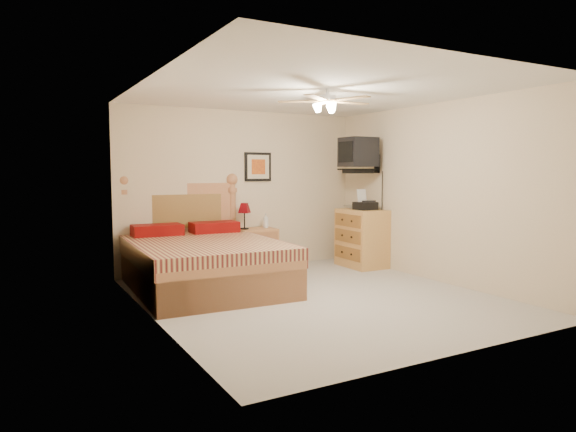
# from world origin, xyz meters

# --- Properties ---
(floor) EXTENTS (4.50, 4.50, 0.00)m
(floor) POSITION_xyz_m (0.00, 0.00, 0.00)
(floor) COLOR #A7A197
(floor) RESTS_ON ground
(ceiling) EXTENTS (4.00, 4.50, 0.04)m
(ceiling) POSITION_xyz_m (0.00, 0.00, 2.50)
(ceiling) COLOR white
(ceiling) RESTS_ON ground
(wall_back) EXTENTS (4.00, 0.04, 2.50)m
(wall_back) POSITION_xyz_m (0.00, 2.25, 1.25)
(wall_back) COLOR beige
(wall_back) RESTS_ON ground
(wall_front) EXTENTS (4.00, 0.04, 2.50)m
(wall_front) POSITION_xyz_m (0.00, -2.25, 1.25)
(wall_front) COLOR beige
(wall_front) RESTS_ON ground
(wall_left) EXTENTS (0.04, 4.50, 2.50)m
(wall_left) POSITION_xyz_m (-2.00, 0.00, 1.25)
(wall_left) COLOR beige
(wall_left) RESTS_ON ground
(wall_right) EXTENTS (0.04, 4.50, 2.50)m
(wall_right) POSITION_xyz_m (2.00, 0.00, 1.25)
(wall_right) COLOR beige
(wall_right) RESTS_ON ground
(bed) EXTENTS (1.87, 2.41, 1.52)m
(bed) POSITION_xyz_m (-1.04, 1.12, 0.76)
(bed) COLOR #BE7445
(bed) RESTS_ON ground
(nightstand) EXTENTS (0.62, 0.48, 0.65)m
(nightstand) POSITION_xyz_m (0.12, 2.00, 0.32)
(nightstand) COLOR #B96E3A
(nightstand) RESTS_ON ground
(table_lamp) EXTENTS (0.22, 0.22, 0.41)m
(table_lamp) POSITION_xyz_m (-0.07, 2.02, 0.85)
(table_lamp) COLOR #5E0209
(table_lamp) RESTS_ON nightstand
(lotion_bottle) EXTENTS (0.09, 0.09, 0.23)m
(lotion_bottle) POSITION_xyz_m (0.30, 2.02, 0.77)
(lotion_bottle) COLOR silver
(lotion_bottle) RESTS_ON nightstand
(framed_picture) EXTENTS (0.46, 0.04, 0.46)m
(framed_picture) POSITION_xyz_m (0.27, 2.23, 1.62)
(framed_picture) COLOR black
(framed_picture) RESTS_ON wall_back
(dresser) EXTENTS (0.57, 0.80, 0.93)m
(dresser) POSITION_xyz_m (1.73, 1.39, 0.47)
(dresser) COLOR #C28442
(dresser) RESTS_ON ground
(fax_machine) EXTENTS (0.31, 0.33, 0.33)m
(fax_machine) POSITION_xyz_m (1.74, 1.32, 1.10)
(fax_machine) COLOR black
(fax_machine) RESTS_ON dresser
(magazine_lower) EXTENTS (0.28, 0.33, 0.03)m
(magazine_lower) POSITION_xyz_m (1.68, 1.71, 0.95)
(magazine_lower) COLOR #B9AC96
(magazine_lower) RESTS_ON dresser
(magazine_upper) EXTENTS (0.23, 0.30, 0.02)m
(magazine_upper) POSITION_xyz_m (1.71, 1.73, 0.97)
(magazine_upper) COLOR gray
(magazine_upper) RESTS_ON magazine_lower
(wall_tv) EXTENTS (0.56, 0.46, 0.58)m
(wall_tv) POSITION_xyz_m (1.75, 1.34, 1.81)
(wall_tv) COLOR black
(wall_tv) RESTS_ON wall_right
(ceiling_fan) EXTENTS (1.14, 1.14, 0.28)m
(ceiling_fan) POSITION_xyz_m (0.00, -0.20, 2.36)
(ceiling_fan) COLOR silver
(ceiling_fan) RESTS_ON ceiling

